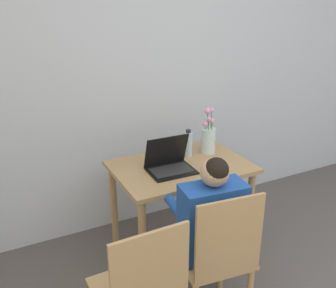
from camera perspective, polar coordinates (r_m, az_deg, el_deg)
The scene contains 7 objects.
wall_back at distance 3.19m, azimuth 1.07°, elevation 10.83°, with size 6.40×0.05×2.50m.
dining_table at distance 2.77m, azimuth 1.88°, elevation -5.25°, with size 0.93×0.63×0.72m.
chair_occupied at distance 2.29m, azimuth 7.05°, elevation -16.07°, with size 0.44×0.44×0.90m.
person_seated at distance 2.27m, azimuth 5.89°, elevation -10.83°, with size 0.40×0.46×1.05m.
laptop at distance 2.63m, azimuth 0.18°, elevation -2.68°, with size 0.31×0.24×0.23m.
flower_vase at distance 2.89m, azimuth 5.87°, elevation 0.97°, with size 0.11×0.11×0.34m.
water_bottle at distance 2.83m, azimuth 2.93°, elevation 0.03°, with size 0.06×0.06×0.20m.
Camera 1 is at (-1.47, -0.54, 1.86)m, focal length 42.00 mm.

